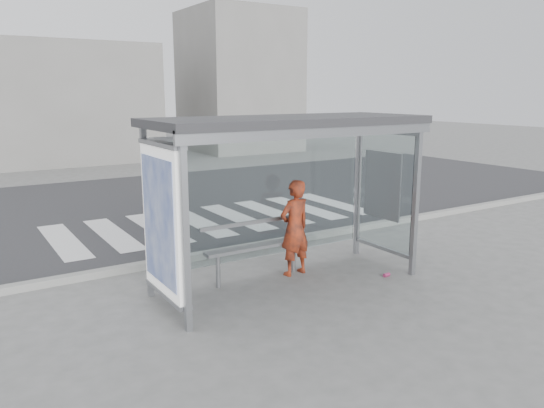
% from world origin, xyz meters
% --- Properties ---
extents(ground, '(80.00, 80.00, 0.00)m').
position_xyz_m(ground, '(0.00, 0.00, 0.00)').
color(ground, '#60605E').
rests_on(ground, ground).
extents(road, '(30.00, 10.00, 0.01)m').
position_xyz_m(road, '(0.00, 7.00, 0.00)').
color(road, '#2E2E31').
rests_on(road, ground).
extents(curb, '(30.00, 0.18, 0.12)m').
position_xyz_m(curb, '(0.00, 1.95, 0.06)').
color(curb, gray).
rests_on(curb, ground).
extents(crosswalk, '(7.55, 3.00, 0.00)m').
position_xyz_m(crosswalk, '(1.00, 4.50, 0.00)').
color(crosswalk, silver).
rests_on(crosswalk, ground).
extents(bus_shelter, '(4.25, 1.65, 2.62)m').
position_xyz_m(bus_shelter, '(-0.37, 0.06, 1.98)').
color(bus_shelter, gray).
rests_on(bus_shelter, ground).
extents(building_center, '(8.00, 5.00, 5.00)m').
position_xyz_m(building_center, '(0.00, 18.00, 2.50)').
color(building_center, slate).
rests_on(building_center, ground).
extents(building_right, '(5.00, 5.00, 7.00)m').
position_xyz_m(building_right, '(9.00, 18.00, 3.50)').
color(building_right, slate).
rests_on(building_right, ground).
extents(person, '(0.62, 0.45, 1.59)m').
position_xyz_m(person, '(0.35, 0.36, 0.80)').
color(person, '#C96C12').
rests_on(person, ground).
extents(bench, '(1.81, 0.32, 0.94)m').
position_xyz_m(bench, '(-0.29, 0.50, 0.56)').
color(bench, slate).
rests_on(bench, ground).
extents(soda_can, '(0.12, 0.07, 0.06)m').
position_xyz_m(soda_can, '(1.57, -0.56, 0.03)').
color(soda_can, '#ED458A').
rests_on(soda_can, ground).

